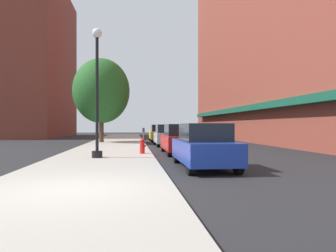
{
  "coord_description": "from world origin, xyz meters",
  "views": [
    {
      "loc": [
        1.37,
        -7.24,
        1.59
      ],
      "look_at": [
        4.13,
        16.69,
        1.54
      ],
      "focal_mm": 32.88,
      "sensor_mm": 36.0,
      "label": 1
    }
  ],
  "objects_px": {
    "tree_near": "(101,91)",
    "car_silver": "(167,135)",
    "parking_meter_near": "(144,136)",
    "fire_hydrant": "(142,146)",
    "car_blue": "(204,146)",
    "car_yellow": "(159,133)",
    "car_red": "(180,139)",
    "lamppost": "(97,90)"
  },
  "relations": [
    {
      "from": "car_red",
      "to": "fire_hydrant",
      "type": "bearing_deg",
      "value": -157.1
    },
    {
      "from": "tree_near",
      "to": "car_blue",
      "type": "xyz_separation_m",
      "value": [
        5.36,
        -16.4,
        -3.82
      ]
    },
    {
      "from": "parking_meter_near",
      "to": "car_blue",
      "type": "bearing_deg",
      "value": -76.31
    },
    {
      "from": "car_blue",
      "to": "lamppost",
      "type": "bearing_deg",
      "value": 143.87
    },
    {
      "from": "car_yellow",
      "to": "car_blue",
      "type": "bearing_deg",
      "value": -91.14
    },
    {
      "from": "parking_meter_near",
      "to": "tree_near",
      "type": "relative_size",
      "value": 0.18
    },
    {
      "from": "car_blue",
      "to": "car_red",
      "type": "xyz_separation_m",
      "value": [
        0.0,
        5.72,
        0.0
      ]
    },
    {
      "from": "tree_near",
      "to": "parking_meter_near",
      "type": "bearing_deg",
      "value": -67.88
    },
    {
      "from": "parking_meter_near",
      "to": "fire_hydrant",
      "type": "bearing_deg",
      "value": -93.16
    },
    {
      "from": "car_silver",
      "to": "car_blue",
      "type": "bearing_deg",
      "value": -88.15
    },
    {
      "from": "lamppost",
      "to": "car_red",
      "type": "xyz_separation_m",
      "value": [
        4.24,
        2.64,
        -2.39
      ]
    },
    {
      "from": "tree_near",
      "to": "fire_hydrant",
      "type": "bearing_deg",
      "value": -74.29
    },
    {
      "from": "car_blue",
      "to": "car_silver",
      "type": "distance_m",
      "value": 12.55
    },
    {
      "from": "tree_near",
      "to": "car_yellow",
      "type": "xyz_separation_m",
      "value": [
        5.36,
        2.79,
        -3.82
      ]
    },
    {
      "from": "lamppost",
      "to": "tree_near",
      "type": "xyz_separation_m",
      "value": [
        -1.12,
        13.32,
        1.42
      ]
    },
    {
      "from": "tree_near",
      "to": "car_silver",
      "type": "bearing_deg",
      "value": -35.64
    },
    {
      "from": "parking_meter_near",
      "to": "car_silver",
      "type": "relative_size",
      "value": 0.3
    },
    {
      "from": "lamppost",
      "to": "tree_near",
      "type": "bearing_deg",
      "value": 94.82
    },
    {
      "from": "fire_hydrant",
      "to": "car_blue",
      "type": "xyz_separation_m",
      "value": [
        2.12,
        -4.88,
        0.29
      ]
    },
    {
      "from": "lamppost",
      "to": "fire_hydrant",
      "type": "xyz_separation_m",
      "value": [
        2.11,
        1.8,
        -2.68
      ]
    },
    {
      "from": "parking_meter_near",
      "to": "tree_near",
      "type": "distance_m",
      "value": 9.78
    },
    {
      "from": "parking_meter_near",
      "to": "car_blue",
      "type": "xyz_separation_m",
      "value": [
        1.95,
        -8.0,
        -0.14
      ]
    },
    {
      "from": "tree_near",
      "to": "car_silver",
      "type": "xyz_separation_m",
      "value": [
        5.36,
        -3.84,
        -3.82
      ]
    },
    {
      "from": "car_silver",
      "to": "car_red",
      "type": "bearing_deg",
      "value": -88.15
    },
    {
      "from": "lamppost",
      "to": "parking_meter_near",
      "type": "bearing_deg",
      "value": 65.09
    },
    {
      "from": "fire_hydrant",
      "to": "parking_meter_near",
      "type": "height_order",
      "value": "parking_meter_near"
    },
    {
      "from": "tree_near",
      "to": "lamppost",
      "type": "bearing_deg",
      "value": -85.18
    },
    {
      "from": "fire_hydrant",
      "to": "parking_meter_near",
      "type": "bearing_deg",
      "value": 86.84
    },
    {
      "from": "parking_meter_near",
      "to": "car_red",
      "type": "bearing_deg",
      "value": -49.47
    },
    {
      "from": "car_blue",
      "to": "car_red",
      "type": "distance_m",
      "value": 5.72
    },
    {
      "from": "car_red",
      "to": "car_silver",
      "type": "relative_size",
      "value": 1.0
    },
    {
      "from": "fire_hydrant",
      "to": "car_yellow",
      "type": "xyz_separation_m",
      "value": [
        2.12,
        14.3,
        0.29
      ]
    },
    {
      "from": "fire_hydrant",
      "to": "tree_near",
      "type": "distance_m",
      "value": 12.65
    },
    {
      "from": "tree_near",
      "to": "car_yellow",
      "type": "distance_m",
      "value": 7.15
    },
    {
      "from": "fire_hydrant",
      "to": "car_blue",
      "type": "distance_m",
      "value": 5.33
    },
    {
      "from": "lamppost",
      "to": "car_yellow",
      "type": "height_order",
      "value": "lamppost"
    },
    {
      "from": "fire_hydrant",
      "to": "parking_meter_near",
      "type": "relative_size",
      "value": 0.6
    },
    {
      "from": "car_yellow",
      "to": "tree_near",
      "type": "bearing_deg",
      "value": -153.67
    },
    {
      "from": "car_blue",
      "to": "car_silver",
      "type": "relative_size",
      "value": 1.0
    },
    {
      "from": "car_blue",
      "to": "car_red",
      "type": "height_order",
      "value": "same"
    },
    {
      "from": "lamppost",
      "to": "car_yellow",
      "type": "bearing_deg",
      "value": 75.26
    },
    {
      "from": "lamppost",
      "to": "car_blue",
      "type": "height_order",
      "value": "lamppost"
    }
  ]
}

